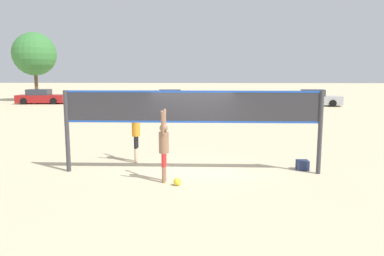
{
  "coord_description": "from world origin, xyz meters",
  "views": [
    {
      "loc": [
        0.41,
        -11.31,
        3.08
      ],
      "look_at": [
        0.0,
        0.0,
        1.4
      ],
      "focal_mm": 35.0,
      "sensor_mm": 36.0,
      "label": 1
    }
  ],
  "objects_px": {
    "volleyball": "(177,182)",
    "player_blocker": "(136,128)",
    "parked_car_near": "(172,98)",
    "player_spiker": "(164,144)",
    "gear_bag": "(302,165)",
    "volleyball_net": "(192,115)",
    "tree_left_cluster": "(34,54)",
    "parked_car_mid": "(41,97)",
    "parked_car_far": "(314,99)"
  },
  "relations": [
    {
      "from": "gear_bag",
      "to": "volleyball",
      "type": "bearing_deg",
      "value": -154.86
    },
    {
      "from": "parked_car_near",
      "to": "parked_car_mid",
      "type": "height_order",
      "value": "parked_car_mid"
    },
    {
      "from": "player_spiker",
      "to": "volleyball",
      "type": "relative_size",
      "value": 9.33
    },
    {
      "from": "volleyball_net",
      "to": "tree_left_cluster",
      "type": "xyz_separation_m",
      "value": [
        -17.97,
        28.85,
        3.25
      ]
    },
    {
      "from": "player_spiker",
      "to": "parked_car_near",
      "type": "bearing_deg",
      "value": 4.71
    },
    {
      "from": "volleyball_net",
      "to": "gear_bag",
      "type": "height_order",
      "value": "volleyball_net"
    },
    {
      "from": "player_blocker",
      "to": "tree_left_cluster",
      "type": "relative_size",
      "value": 0.31
    },
    {
      "from": "volleyball",
      "to": "parked_car_near",
      "type": "distance_m",
      "value": 26.7
    },
    {
      "from": "volleyball",
      "to": "parked_car_mid",
      "type": "height_order",
      "value": "parked_car_mid"
    },
    {
      "from": "gear_bag",
      "to": "parked_car_near",
      "type": "xyz_separation_m",
      "value": [
        -6.43,
        24.76,
        0.49
      ]
    },
    {
      "from": "volleyball_net",
      "to": "volleyball",
      "type": "distance_m",
      "value": 2.2
    },
    {
      "from": "parked_car_mid",
      "to": "gear_bag",
      "type": "bearing_deg",
      "value": -56.19
    },
    {
      "from": "volleyball_net",
      "to": "player_blocker",
      "type": "xyz_separation_m",
      "value": [
        -1.97,
        1.26,
        -0.59
      ]
    },
    {
      "from": "player_spiker",
      "to": "player_blocker",
      "type": "distance_m",
      "value": 2.61
    },
    {
      "from": "volleyball_net",
      "to": "tree_left_cluster",
      "type": "distance_m",
      "value": 34.14
    },
    {
      "from": "volleyball_net",
      "to": "player_spiker",
      "type": "relative_size",
      "value": 3.84
    },
    {
      "from": "player_spiker",
      "to": "tree_left_cluster",
      "type": "distance_m",
      "value": 34.72
    },
    {
      "from": "gear_bag",
      "to": "tree_left_cluster",
      "type": "relative_size",
      "value": 0.05
    },
    {
      "from": "parked_car_far",
      "to": "player_spiker",
      "type": "bearing_deg",
      "value": -103.98
    },
    {
      "from": "player_spiker",
      "to": "gear_bag",
      "type": "bearing_deg",
      "value": -71.0
    },
    {
      "from": "player_spiker",
      "to": "gear_bag",
      "type": "xyz_separation_m",
      "value": [
        4.27,
        1.47,
        -0.92
      ]
    },
    {
      "from": "parked_car_mid",
      "to": "volleyball_net",
      "type": "bearing_deg",
      "value": -62.01
    },
    {
      "from": "player_blocker",
      "to": "parked_car_near",
      "type": "bearing_deg",
      "value": -177.74
    },
    {
      "from": "parked_car_mid",
      "to": "tree_left_cluster",
      "type": "height_order",
      "value": "tree_left_cluster"
    },
    {
      "from": "volleyball",
      "to": "tree_left_cluster",
      "type": "distance_m",
      "value": 35.33
    },
    {
      "from": "volleyball",
      "to": "player_blocker",
      "type": "bearing_deg",
      "value": 121.44
    },
    {
      "from": "player_blocker",
      "to": "parked_car_near",
      "type": "distance_m",
      "value": 23.95
    },
    {
      "from": "player_blocker",
      "to": "parked_car_near",
      "type": "xyz_separation_m",
      "value": [
        -0.94,
        23.93,
        -0.55
      ]
    },
    {
      "from": "tree_left_cluster",
      "to": "volleyball",
      "type": "bearing_deg",
      "value": -59.76
    },
    {
      "from": "tree_left_cluster",
      "to": "parked_car_far",
      "type": "bearing_deg",
      "value": -9.7
    },
    {
      "from": "parked_car_near",
      "to": "parked_car_far",
      "type": "distance_m",
      "value": 13.53
    },
    {
      "from": "volleyball",
      "to": "gear_bag",
      "type": "bearing_deg",
      "value": 25.14
    },
    {
      "from": "gear_bag",
      "to": "volleyball_net",
      "type": "bearing_deg",
      "value": -172.98
    },
    {
      "from": "volleyball_net",
      "to": "parked_car_far",
      "type": "xyz_separation_m",
      "value": [
        10.56,
        23.97,
        -1.11
      ]
    },
    {
      "from": "parked_car_near",
      "to": "parked_car_mid",
      "type": "distance_m",
      "value": 13.04
    },
    {
      "from": "player_blocker",
      "to": "tree_left_cluster",
      "type": "height_order",
      "value": "tree_left_cluster"
    },
    {
      "from": "volleyball_net",
      "to": "parked_car_mid",
      "type": "relative_size",
      "value": 1.67
    },
    {
      "from": "volleyball",
      "to": "gear_bag",
      "type": "distance_m",
      "value": 4.27
    },
    {
      "from": "parked_car_far",
      "to": "volleyball",
      "type": "bearing_deg",
      "value": -102.92
    },
    {
      "from": "gear_bag",
      "to": "parked_car_near",
      "type": "relative_size",
      "value": 0.08
    },
    {
      "from": "tree_left_cluster",
      "to": "parked_car_near",
      "type": "bearing_deg",
      "value": -13.65
    },
    {
      "from": "volleyball",
      "to": "gear_bag",
      "type": "relative_size",
      "value": 0.61
    },
    {
      "from": "player_blocker",
      "to": "player_spiker",
      "type": "bearing_deg",
      "value": 27.84
    },
    {
      "from": "parked_car_far",
      "to": "parked_car_mid",
      "type": "bearing_deg",
      "value": -172.55
    },
    {
      "from": "player_spiker",
      "to": "player_blocker",
      "type": "height_order",
      "value": "player_blocker"
    },
    {
      "from": "parked_car_far",
      "to": "tree_left_cluster",
      "type": "distance_m",
      "value": 29.27
    },
    {
      "from": "parked_car_far",
      "to": "tree_left_cluster",
      "type": "height_order",
      "value": "tree_left_cluster"
    },
    {
      "from": "player_blocker",
      "to": "volleyball",
      "type": "relative_size",
      "value": 10.23
    },
    {
      "from": "gear_bag",
      "to": "player_spiker",
      "type": "bearing_deg",
      "value": -161.0
    },
    {
      "from": "parked_car_mid",
      "to": "parked_car_far",
      "type": "bearing_deg",
      "value": -7.15
    }
  ]
}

